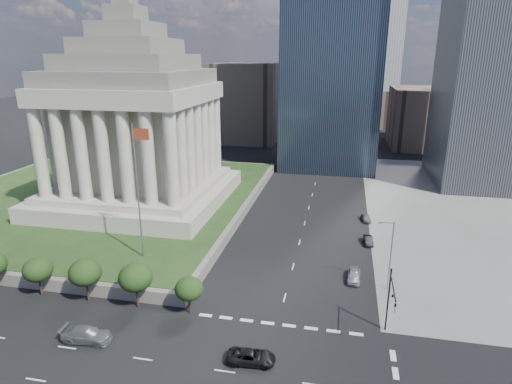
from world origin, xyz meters
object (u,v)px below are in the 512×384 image
(street_lamp_north, at_px, (390,252))
(parked_sedan_near, at_px, (354,275))
(parked_sedan_far, at_px, (366,218))
(suv_grey, at_px, (87,335))
(traffic_signal_ne, at_px, (391,299))
(pickup_truck, at_px, (251,357))
(war_memorial, at_px, (134,105))
(flagpole, at_px, (138,185))
(parked_sedan_mid, at_px, (368,240))

(street_lamp_north, distance_m, parked_sedan_near, 6.74)
(parked_sedan_far, bearing_deg, parked_sedan_near, -105.55)
(suv_grey, relative_size, parked_sedan_near, 1.27)
(traffic_signal_ne, bearing_deg, pickup_truck, -154.12)
(traffic_signal_ne, relative_size, parked_sedan_far, 2.07)
(war_memorial, relative_size, parked_sedan_near, 8.70)
(traffic_signal_ne, relative_size, suv_grey, 1.41)
(pickup_truck, xyz_separation_m, parked_sedan_near, (10.62, 19.80, 0.06))
(flagpole, relative_size, traffic_signal_ne, 2.50)
(suv_grey, height_order, parked_sedan_near, suv_grey)
(parked_sedan_mid, bearing_deg, suv_grey, -139.83)
(pickup_truck, bearing_deg, war_memorial, 33.42)
(flagpole, distance_m, traffic_signal_ne, 36.69)
(pickup_truck, xyz_separation_m, parked_sedan_mid, (13.12, 33.00, -0.07))
(street_lamp_north, relative_size, parked_sedan_far, 2.58)
(war_memorial, xyz_separation_m, parked_sedan_mid, (45.50, -8.16, -20.77))
(street_lamp_north, height_order, suv_grey, street_lamp_north)
(war_memorial, bearing_deg, parked_sedan_mid, -10.16)
(flagpole, xyz_separation_m, parked_sedan_near, (30.83, 2.64, -12.35))
(flagpole, distance_m, suv_grey, 21.42)
(traffic_signal_ne, xyz_separation_m, suv_grey, (-32.96, -7.18, -4.43))
(traffic_signal_ne, distance_m, parked_sedan_near, 14.14)
(street_lamp_north, xyz_separation_m, suv_grey, (-33.79, -18.49, -4.84))
(war_memorial, distance_m, parked_sedan_mid, 50.68)
(war_memorial, xyz_separation_m, pickup_truck, (32.38, -41.16, -20.70))
(parked_sedan_far, bearing_deg, war_memorial, 173.70)
(suv_grey, xyz_separation_m, parked_sedan_far, (31.96, 44.11, -0.16))
(street_lamp_north, xyz_separation_m, parked_sedan_mid, (-1.83, 14.84, -5.03))
(flagpole, xyz_separation_m, street_lamp_north, (35.16, 1.00, -7.45))
(war_memorial, relative_size, flagpole, 1.95)
(war_memorial, xyz_separation_m, traffic_signal_ne, (46.50, -34.30, -16.15))
(war_memorial, height_order, flagpole, war_memorial)
(pickup_truck, bearing_deg, street_lamp_north, -44.25)
(traffic_signal_ne, bearing_deg, flagpole, 163.29)
(suv_grey, bearing_deg, pickup_truck, -93.18)
(parked_sedan_near, bearing_deg, flagpole, -172.85)
(parked_sedan_near, bearing_deg, pickup_truck, -115.97)
(parked_sedan_near, height_order, parked_sedan_far, parked_sedan_near)
(traffic_signal_ne, height_order, parked_sedan_far, traffic_signal_ne)
(parked_sedan_far, bearing_deg, parked_sedan_mid, -99.60)
(street_lamp_north, xyz_separation_m, parked_sedan_near, (-4.33, 1.64, -4.90))
(suv_grey, distance_m, parked_sedan_mid, 46.18)
(suv_grey, xyz_separation_m, parked_sedan_mid, (31.96, 33.33, -0.19))
(traffic_signal_ne, relative_size, street_lamp_north, 0.80)
(flagpole, relative_size, parked_sedan_mid, 5.23)
(war_memorial, height_order, parked_sedan_mid, war_memorial)
(war_memorial, xyz_separation_m, parked_sedan_far, (45.50, 2.63, -20.74))
(pickup_truck, distance_m, parked_sedan_mid, 35.51)
(traffic_signal_ne, relative_size, parked_sedan_mid, 2.09)
(street_lamp_north, bearing_deg, parked_sedan_mid, 97.02)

